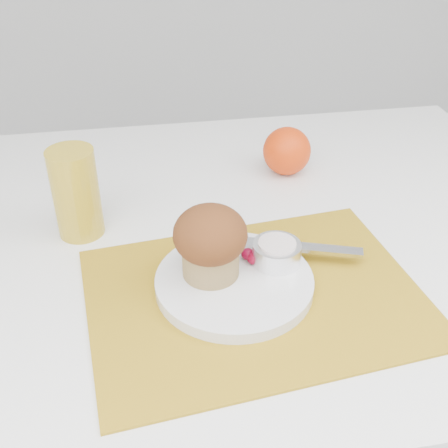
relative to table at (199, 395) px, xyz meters
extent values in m
cube|color=white|center=(0.00, 0.00, 0.00)|extent=(1.20, 0.80, 0.75)
cube|color=#A67D17|center=(0.06, -0.16, 0.38)|extent=(0.45, 0.35, 0.00)
cylinder|color=silver|center=(0.04, -0.14, 0.39)|extent=(0.21, 0.21, 0.02)
cylinder|color=white|center=(0.10, -0.12, 0.41)|extent=(0.08, 0.08, 0.03)
cylinder|color=silver|center=(0.10, -0.12, 0.42)|extent=(0.06, 0.06, 0.01)
ellipsoid|color=#5B0219|center=(0.06, -0.11, 0.40)|extent=(0.02, 0.02, 0.02)
ellipsoid|color=#5F0216|center=(0.07, -0.12, 0.40)|extent=(0.02, 0.02, 0.02)
cube|color=silver|center=(0.11, -0.09, 0.40)|extent=(0.22, 0.09, 0.01)
sphere|color=#E93D08|center=(0.18, 0.16, 0.42)|extent=(0.08, 0.08, 0.08)
cylinder|color=gold|center=(-0.16, 0.03, 0.44)|extent=(0.07, 0.07, 0.14)
cylinder|color=#9C7F4B|center=(0.01, -0.13, 0.41)|extent=(0.09, 0.09, 0.04)
ellipsoid|color=#38190A|center=(0.01, -0.13, 0.46)|extent=(0.09, 0.09, 0.07)
camera|label=1|loc=(-0.07, -0.69, 0.86)|focal=45.00mm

